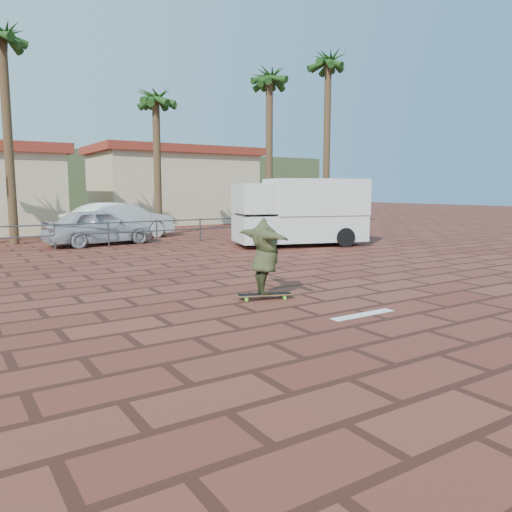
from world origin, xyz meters
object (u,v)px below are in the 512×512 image
Objects in this scene: skateboarder at (265,256)px; car_silver at (99,227)px; longboard at (265,295)px; car_white at (120,221)px; campervan at (301,211)px.

car_silver is at bearing 5.12° from skateboarder.
longboard is 0.81m from skateboarder.
car_white is (1.50, 14.13, -0.07)m from skateboarder.
longboard is at bearing -115.36° from campervan.
skateboarder is 0.39× the size of car_white.
car_white is (1.50, 14.13, 0.73)m from longboard.
longboard is at bearing 170.98° from car_silver.
longboard is at bearing 159.30° from car_white.
car_silver is (-6.76, 4.67, -0.66)m from campervan.
skateboarder is 14.21m from car_white.
longboard is 12.18m from car_silver.
campervan is at bearing -36.92° from skateboarder.
skateboarder is (-0.00, 0.00, 0.81)m from longboard.
campervan reaches higher than car_white.
skateboarder is 0.44× the size of car_silver.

